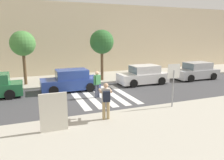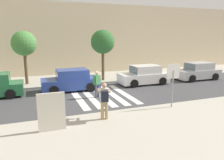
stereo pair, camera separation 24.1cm
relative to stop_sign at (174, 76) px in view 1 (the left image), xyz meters
The scene contains 18 objects.
ground_plane 5.00m from the stop_sign, 126.29° to the left, with size 120.00×120.00×0.00m, color #424244.
sidewalk_near 4.09m from the stop_sign, 138.20° to the right, with size 60.00×6.00×0.14m, color #B2AD9E.
sidewalk_far 10.28m from the stop_sign, 105.75° to the left, with size 60.00×4.80×0.14m, color #B2AD9E.
building_facade_far 14.51m from the stop_sign, 101.00° to the left, with size 56.00×4.00×7.05m, color beige.
crosswalk_stripe_0 6.15m from the stop_sign, 137.80° to the left, with size 0.44×5.20×0.01m, color silver.
crosswalk_stripe_1 5.61m from the stop_sign, 131.98° to the left, with size 0.44×5.20×0.01m, color silver.
crosswalk_stripe_2 5.15m from the stop_sign, 124.88° to the left, with size 0.44×5.20×0.01m, color silver.
crosswalk_stripe_3 4.77m from the stop_sign, 116.29° to the left, with size 0.44×5.20×0.01m, color silver.
crosswalk_stripe_4 4.50m from the stop_sign, 106.23° to the left, with size 0.44×5.20×0.01m, color silver.
stop_sign is the anchor object (origin of this frame).
photographer_with_backpack 4.07m from the stop_sign, behind, with size 0.69×0.92×1.72m.
pedestrian_crossing 4.87m from the stop_sign, 130.99° to the left, with size 0.54×0.37×1.72m.
parked_car_blue 7.56m from the stop_sign, 126.05° to the left, with size 4.10×1.92×1.55m.
parked_car_white 6.35m from the stop_sign, 75.17° to the left, with size 4.10×1.92×1.55m.
parked_car_silver 9.39m from the stop_sign, 40.40° to the left, with size 4.10×1.92×1.55m.
street_tree_west 11.62m from the stop_sign, 130.29° to the left, with size 1.92×1.92×4.17m.
street_tree_center 8.39m from the stop_sign, 98.82° to the left, with size 2.02×2.02×4.29m.
advertising_board 6.51m from the stop_sign, behind, with size 1.10×0.11×1.60m.
Camera 1 is at (-4.49, -13.20, 4.01)m, focal length 35.00 mm.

